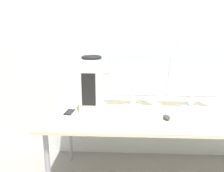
{
  "coord_description": "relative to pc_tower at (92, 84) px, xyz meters",
  "views": [
    {
      "loc": [
        -0.44,
        -1.41,
        1.46
      ],
      "look_at": [
        -0.53,
        0.45,
        0.99
      ],
      "focal_mm": 35.0,
      "sensor_mm": 36.0,
      "label": 1
    }
  ],
  "objects": [
    {
      "name": "cell_phone",
      "position": [
        -0.19,
        -0.16,
        -0.22
      ],
      "size": [
        0.08,
        0.14,
        0.01
      ],
      "rotation": [
        0.0,
        0.0,
        -0.08
      ],
      "color": "black",
      "rests_on": "desk"
    },
    {
      "name": "paper_sheet_left",
      "position": [
        0.42,
        -0.32,
        -0.23
      ],
      "size": [
        0.22,
        0.3,
        0.0
      ],
      "rotation": [
        0.0,
        0.0,
        -0.02
      ],
      "color": "white",
      "rests_on": "desk"
    },
    {
      "name": "wall_back",
      "position": [
        0.72,
        0.49,
        0.37
      ],
      "size": [
        8.0,
        0.07,
        2.7
      ],
      "color": "silver",
      "rests_on": "ground_plane"
    },
    {
      "name": "keyboard",
      "position": [
        0.37,
        -0.24,
        -0.22
      ],
      "size": [
        0.45,
        0.17,
        0.02
      ],
      "color": "silver",
      "rests_on": "desk"
    },
    {
      "name": "mouse",
      "position": [
        0.65,
        -0.27,
        -0.21
      ],
      "size": [
        0.06,
        0.1,
        0.03
      ],
      "color": "#2D2D2D",
      "rests_on": "desk"
    },
    {
      "name": "monitor_right_near",
      "position": [
        0.93,
        0.03,
        0.04
      ],
      "size": [
        0.46,
        0.17,
        0.49
      ],
      "color": "#B7B7BC",
      "rests_on": "desk"
    },
    {
      "name": "monitor_main",
      "position": [
        0.38,
        0.04,
        0.04
      ],
      "size": [
        0.45,
        0.17,
        0.5
      ],
      "color": "#B7B7BC",
      "rests_on": "desk"
    },
    {
      "name": "desk",
      "position": [
        0.72,
        -0.09,
        -0.27
      ],
      "size": [
        2.2,
        0.91,
        0.76
      ],
      "color": "beige",
      "rests_on": "ground_plane"
    },
    {
      "name": "pc_tower",
      "position": [
        0.0,
        0.0,
        0.0
      ],
      "size": [
        0.17,
        0.44,
        0.46
      ],
      "color": "silver",
      "rests_on": "desk"
    },
    {
      "name": "headphones",
      "position": [
        0.0,
        0.0,
        0.24
      ],
      "size": [
        0.18,
        0.18,
        0.03
      ],
      "color": "black",
      "rests_on": "pc_tower"
    }
  ]
}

